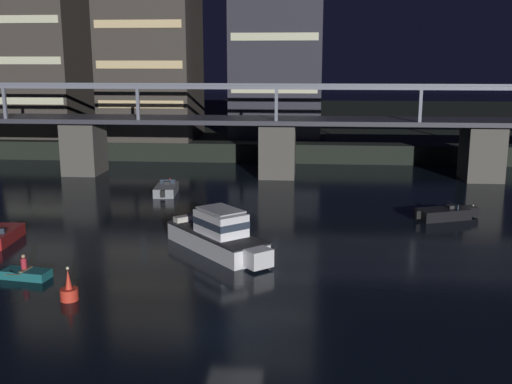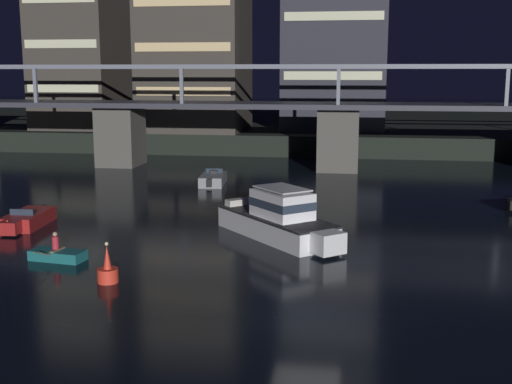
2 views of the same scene
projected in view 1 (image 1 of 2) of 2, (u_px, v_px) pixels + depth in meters
ground_plane at (234, 331)px, 26.94m from camera, size 400.00×400.00×0.00m
far_riverbank at (291, 121)px, 109.49m from camera, size 240.00×80.00×2.20m
river_bridge at (278, 137)px, 62.12m from camera, size 87.70×6.40×9.38m
tower_west_low at (45, 40)px, 77.35m from camera, size 8.98×10.74×24.44m
tower_west_tall at (151, 44)px, 74.98m from camera, size 11.02×11.59×23.26m
tower_central at (277, 12)px, 76.37m from camera, size 11.27×11.51×31.29m
cabin_cruiser_near_left at (219, 235)px, 38.06m from camera, size 7.53×8.26×2.79m
speedboat_near_right at (445, 214)px, 45.99m from camera, size 5.07×3.12×1.16m
speedboat_mid_center at (167, 189)px, 54.74m from camera, size 2.15×5.23×1.16m
channel_buoy at (69, 291)px, 30.36m from camera, size 0.90×0.90×1.76m
dinghy_with_paddler at (26, 273)px, 33.47m from camera, size 2.73×2.52×1.36m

